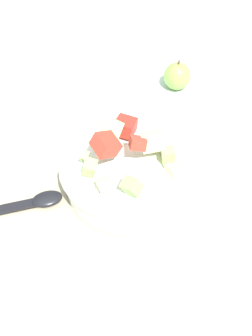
% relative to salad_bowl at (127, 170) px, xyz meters
% --- Properties ---
extents(ground_plane, '(2.40, 2.40, 0.00)m').
position_rel_salad_bowl_xyz_m(ground_plane, '(-0.01, -0.01, -0.05)').
color(ground_plane, silver).
extents(placemat, '(0.47, 0.31, 0.01)m').
position_rel_salad_bowl_xyz_m(placemat, '(-0.01, -0.01, -0.04)').
color(placemat, tan).
rests_on(placemat, ground_plane).
extents(salad_bowl, '(0.24, 0.24, 0.13)m').
position_rel_salad_bowl_xyz_m(salad_bowl, '(0.00, 0.00, 0.00)').
color(salad_bowl, white).
rests_on(salad_bowl, placemat).
extents(serving_spoon, '(0.21, 0.10, 0.01)m').
position_rel_salad_bowl_xyz_m(serving_spoon, '(-0.18, -0.07, -0.03)').
color(serving_spoon, black).
rests_on(serving_spoon, placemat).
extents(whole_apple, '(0.07, 0.07, 0.08)m').
position_rel_salad_bowl_xyz_m(whole_apple, '(0.09, 0.32, -0.01)').
color(whole_apple, '#8CB74C').
rests_on(whole_apple, ground_plane).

